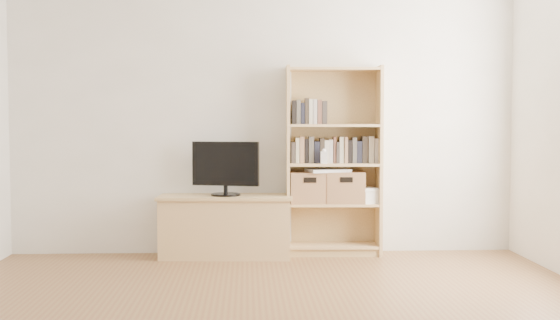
{
  "coord_description": "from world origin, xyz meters",
  "views": [
    {
      "loc": [
        -0.16,
        -3.78,
        1.19
      ],
      "look_at": [
        0.11,
        1.9,
        0.87
      ],
      "focal_mm": 45.0,
      "sensor_mm": 36.0,
      "label": 1
    }
  ],
  "objects": [
    {
      "name": "books_row_upper",
      "position": [
        0.42,
        2.38,
        1.25
      ],
      "size": [
        0.36,
        0.13,
        0.19
      ],
      "primitive_type": "cube",
      "rotation": [
        0.0,
        0.0,
        0.0
      ],
      "color": "#38312D",
      "rests_on": "bookshelf"
    },
    {
      "name": "basket_left",
      "position": [
        0.38,
        2.35,
        0.6
      ],
      "size": [
        0.33,
        0.28,
        0.27
      ],
      "primitive_type": "cube",
      "rotation": [
        0.0,
        0.0,
        0.01
      ],
      "color": "olive",
      "rests_on": "bookshelf"
    },
    {
      "name": "basket_right",
      "position": [
        0.71,
        2.34,
        0.6
      ],
      "size": [
        0.35,
        0.29,
        0.28
      ],
      "primitive_type": "cube",
      "rotation": [
        0.0,
        0.0,
        -0.06
      ],
      "color": "olive",
      "rests_on": "bookshelf"
    },
    {
      "name": "bookshelf",
      "position": [
        0.61,
        2.35,
        0.83
      ],
      "size": [
        0.84,
        0.32,
        1.67
      ],
      "primitive_type": "cube",
      "rotation": [
        0.0,
        0.0,
        -0.03
      ],
      "color": "tan",
      "rests_on": "floor"
    },
    {
      "name": "baby_monitor",
      "position": [
        0.51,
        2.26,
        0.87
      ],
      "size": [
        0.06,
        0.04,
        0.11
      ],
      "primitive_type": "cube",
      "rotation": [
        0.0,
        0.0,
        -0.15
      ],
      "color": "white",
      "rests_on": "bookshelf"
    },
    {
      "name": "books_row_mid",
      "position": [
        0.61,
        2.37,
        0.93
      ],
      "size": [
        0.87,
        0.2,
        0.23
      ],
      "primitive_type": "cube",
      "rotation": [
        0.0,
        0.0,
        -0.04
      ],
      "color": "#38312D",
      "rests_on": "bookshelf"
    },
    {
      "name": "laptop",
      "position": [
        0.56,
        2.35,
        0.75
      ],
      "size": [
        0.41,
        0.33,
        0.03
      ],
      "primitive_type": "cube",
      "rotation": [
        0.0,
        0.0,
        0.24
      ],
      "color": "silver",
      "rests_on": "basket_left"
    },
    {
      "name": "back_wall",
      "position": [
        0.0,
        2.5,
        1.3
      ],
      "size": [
        4.5,
        0.02,
        2.6
      ],
      "primitive_type": "cube",
      "color": "silver",
      "rests_on": "floor"
    },
    {
      "name": "front_wall",
      "position": [
        0.0,
        -2.5,
        1.3
      ],
      "size": [
        4.5,
        0.02,
        2.6
      ],
      "primitive_type": "cube",
      "color": "silver",
      "rests_on": "floor"
    },
    {
      "name": "tv_stand",
      "position": [
        -0.34,
        2.29,
        0.26
      ],
      "size": [
        1.14,
        0.48,
        0.51
      ],
      "primitive_type": "cube",
      "rotation": [
        0.0,
        0.0,
        -0.05
      ],
      "color": "tan",
      "rests_on": "floor"
    },
    {
      "name": "television",
      "position": [
        -0.34,
        2.29,
        0.77
      ],
      "size": [
        0.58,
        0.2,
        0.46
      ],
      "primitive_type": "cube",
      "rotation": [
        0.0,
        0.0,
        -0.26
      ],
      "color": "black",
      "rests_on": "tv_stand"
    },
    {
      "name": "magazine_stack",
      "position": [
        0.89,
        2.34,
        0.52
      ],
      "size": [
        0.22,
        0.28,
        0.11
      ],
      "primitive_type": "cube",
      "rotation": [
        0.0,
        0.0,
        0.22
      ],
      "color": "silver",
      "rests_on": "bookshelf"
    }
  ]
}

